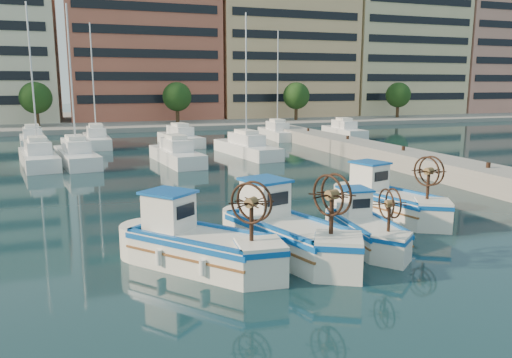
# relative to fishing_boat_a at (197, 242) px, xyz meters

# --- Properties ---
(ground) EXTENTS (300.00, 300.00, 0.00)m
(ground) POSITION_rel_fishing_boat_a_xyz_m (5.44, 0.83, -0.84)
(ground) COLOR #17373B
(ground) RESTS_ON ground
(quay) EXTENTS (3.00, 60.00, 1.20)m
(quay) POSITION_rel_fishing_boat_a_xyz_m (18.44, 8.83, -0.24)
(quay) COLOR gray
(quay) RESTS_ON ground
(waterfront) EXTENTS (180.00, 40.00, 25.60)m
(waterfront) POSITION_rel_fishing_boat_a_xyz_m (14.67, 65.87, 10.26)
(waterfront) COLOR gray
(waterfront) RESTS_ON ground
(yacht_marina) EXTENTS (40.30, 22.13, 11.50)m
(yacht_marina) POSITION_rel_fishing_boat_a_xyz_m (2.77, 29.05, -0.31)
(yacht_marina) COLOR white
(yacht_marina) RESTS_ON ground
(fishing_boat_a) EXTENTS (4.50, 4.86, 3.05)m
(fishing_boat_a) POSITION_rel_fishing_boat_a_xyz_m (0.00, 0.00, 0.00)
(fishing_boat_a) COLOR white
(fishing_boat_a) RESTS_ON ground
(fishing_boat_b) EXTENTS (3.43, 5.28, 3.20)m
(fishing_boat_b) POSITION_rel_fishing_boat_a_xyz_m (3.19, 0.16, 0.04)
(fishing_boat_b) COLOR white
(fishing_boat_b) RESTS_ON ground
(fishing_boat_c) EXTENTS (1.94, 4.06, 2.49)m
(fishing_boat_c) POSITION_rel_fishing_boat_a_xyz_m (6.36, 0.20, -0.16)
(fishing_boat_c) COLOR white
(fishing_boat_c) RESTS_ON ground
(fishing_boat_d) EXTENTS (3.12, 4.96, 3.01)m
(fishing_boat_d) POSITION_rel_fishing_boat_a_xyz_m (9.43, 3.32, -0.01)
(fishing_boat_d) COLOR white
(fishing_boat_d) RESTS_ON ground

